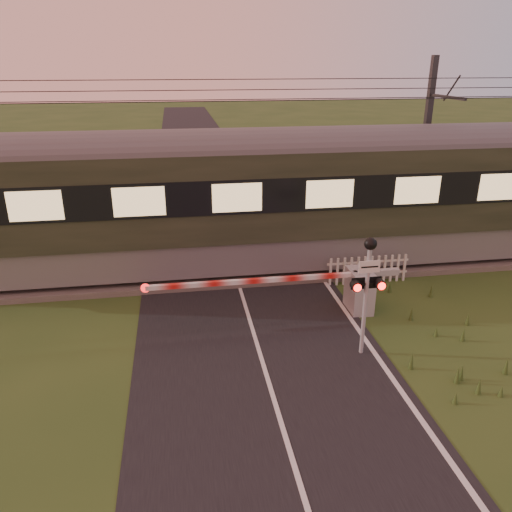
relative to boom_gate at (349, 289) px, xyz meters
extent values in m
plane|color=#2A451A|center=(-2.84, -2.89, -0.68)|extent=(160.00, 160.00, 0.00)
cube|color=black|center=(-2.84, -2.89, -0.67)|extent=(6.00, 140.00, 0.02)
cube|color=#47423D|center=(-2.84, 3.61, -0.62)|extent=(140.00, 3.40, 0.24)
cube|color=slate|center=(-2.84, 2.89, -0.42)|extent=(140.00, 0.08, 0.14)
cube|color=slate|center=(-2.84, 4.33, -0.42)|extent=(140.00, 0.08, 0.14)
cube|color=#2D2116|center=(-2.84, 3.61, -0.49)|extent=(0.24, 2.20, 0.06)
cylinder|color=black|center=(-2.84, 3.31, 4.82)|extent=(120.00, 0.02, 0.02)
cylinder|color=black|center=(-2.84, 3.91, 4.82)|extent=(120.00, 0.02, 0.02)
cylinder|color=black|center=(-2.84, 3.61, 5.42)|extent=(120.00, 0.02, 0.02)
cylinder|color=black|center=(-2.84, 3.61, 5.12)|extent=(120.00, 0.02, 0.02)
cube|color=slate|center=(-0.08, 3.61, 0.20)|extent=(21.79, 2.88, 1.08)
cube|color=black|center=(-0.08, 3.61, 2.09)|extent=(22.70, 3.13, 2.70)
cylinder|color=#4C4C4F|center=(-0.08, 3.61, 3.44)|extent=(22.70, 1.10, 1.10)
cube|color=#FFD893|center=(-0.08, 2.00, 2.22)|extent=(19.52, 0.04, 0.84)
cube|color=gray|center=(0.31, 0.00, -0.07)|extent=(0.60, 0.93, 1.20)
cylinder|color=gray|center=(0.14, 0.00, -0.07)|extent=(0.13, 0.13, 1.20)
cube|color=gray|center=(0.91, 0.00, 0.44)|extent=(0.99, 0.18, 0.18)
cube|color=red|center=(-2.71, 0.00, 0.44)|extent=(5.70, 0.12, 0.12)
cylinder|color=red|center=(-5.56, 0.00, 0.44)|extent=(0.24, 0.04, 0.24)
cylinder|color=gray|center=(-0.41, -2.17, 0.67)|extent=(0.10, 0.10, 2.70)
cube|color=white|center=(-0.41, -2.23, 1.62)|extent=(0.49, 0.03, 0.29)
sphere|color=black|center=(-0.41, -2.17, 2.15)|extent=(0.29, 0.29, 0.29)
cube|color=black|center=(-0.41, -2.17, 1.17)|extent=(0.67, 0.05, 0.05)
cylinder|color=#FF140C|center=(-0.69, -2.35, 1.17)|extent=(0.18, 0.02, 0.18)
cylinder|color=#FF140C|center=(-0.12, -2.35, 1.17)|extent=(0.18, 0.02, 0.18)
cube|color=black|center=(-0.41, -2.12, 1.17)|extent=(0.72, 0.02, 0.29)
cube|color=silver|center=(1.22, 1.74, -0.37)|extent=(2.67, 0.04, 0.06)
cube|color=silver|center=(1.22, 1.74, 0.03)|extent=(2.67, 0.04, 0.06)
cube|color=#2D2D30|center=(4.82, 5.91, 2.73)|extent=(0.21, 0.21, 6.81)
cube|color=#2D2D30|center=(4.82, 4.76, 4.77)|extent=(0.10, 2.40, 0.10)
camera|label=1|loc=(-4.58, -12.05, 5.95)|focal=35.00mm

